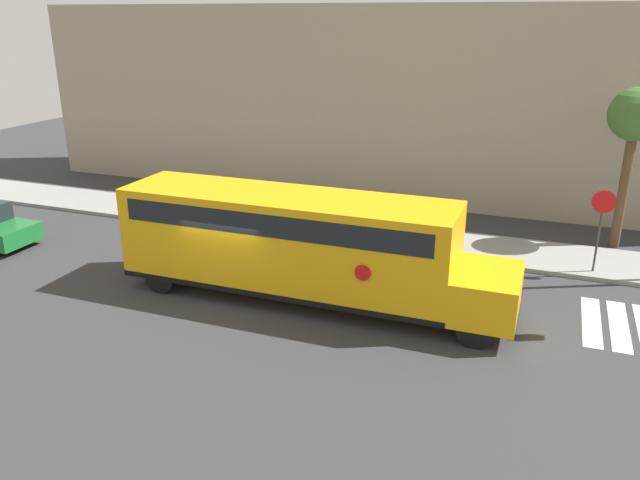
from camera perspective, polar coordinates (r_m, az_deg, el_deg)
name	(u,v)px	position (r m, az deg, el deg)	size (l,w,h in m)	color
ground_plane	(235,295)	(19.25, -7.75, -5.01)	(60.00, 60.00, 0.00)	#333335
sidewalk_strip	(313,228)	(24.69, -0.64, 1.08)	(44.00, 3.00, 0.15)	gray
building_backdrop	(364,101)	(29.75, 4.01, 12.55)	(32.00, 4.00, 8.50)	#9E937F
school_bus	(297,241)	(18.21, -2.08, -0.07)	(11.63, 2.57, 3.19)	#EAA80F
stop_sign	(601,220)	(21.71, 24.30, 1.70)	(0.74, 0.10, 2.89)	#38383A
tree_near_sidewalk	(635,120)	(24.33, 26.87, 9.74)	(1.85, 1.85, 5.76)	brown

